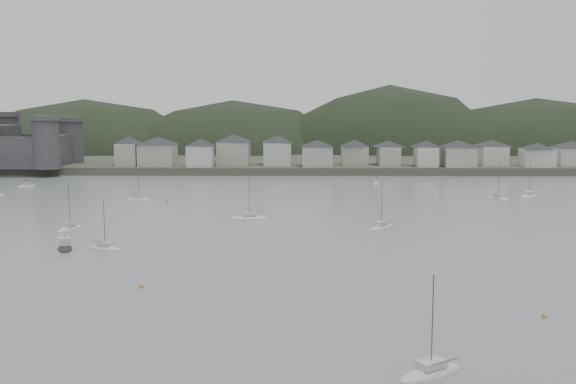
{
  "coord_description": "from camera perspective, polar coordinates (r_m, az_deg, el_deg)",
  "views": [
    {
      "loc": [
        2.27,
        -83.42,
        26.32
      ],
      "look_at": [
        0.0,
        75.0,
        6.0
      ],
      "focal_mm": 41.76,
      "sensor_mm": 36.0,
      "label": 1
    }
  ],
  "objects": [
    {
      "name": "ground",
      "position": [
        87.5,
        -0.71,
        -10.2
      ],
      "size": [
        900.0,
        900.0,
        0.0
      ],
      "primitive_type": "plane",
      "color": "slate",
      "rests_on": "ground"
    },
    {
      "name": "far_shore_land",
      "position": [
        379.24,
        0.48,
        3.56
      ],
      "size": [
        900.0,
        250.0,
        3.0
      ],
      "primitive_type": "cube",
      "color": "#383D2D",
      "rests_on": "ground"
    },
    {
      "name": "forested_ridge",
      "position": [
        354.83,
        1.23,
        1.22
      ],
      "size": [
        851.55,
        103.94,
        102.57
      ],
      "color": "black",
      "rests_on": "ground"
    },
    {
      "name": "waterfront_town",
      "position": [
        271.68,
        11.08,
        3.45
      ],
      "size": [
        451.48,
        28.46,
        12.92
      ],
      "color": "gray",
      "rests_on": "far_shore_land"
    },
    {
      "name": "moored_fleet",
      "position": [
        151.45,
        -4.25,
        -2.65
      ],
      "size": [
        265.73,
        170.35,
        12.63
      ],
      "color": "beige",
      "rests_on": "ground"
    },
    {
      "name": "motor_launch_far",
      "position": [
        131.22,
        -18.45,
        -4.51
      ],
      "size": [
        4.92,
        7.58,
        3.72
      ],
      "rotation": [
        0.0,
        0.0,
        3.5
      ],
      "color": "black",
      "rests_on": "ground"
    },
    {
      "name": "mooring_buoys",
      "position": [
        141.89,
        3.1,
        -3.33
      ],
      "size": [
        75.74,
        111.16,
        0.7
      ],
      "color": "#B2763B",
      "rests_on": "ground"
    }
  ]
}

